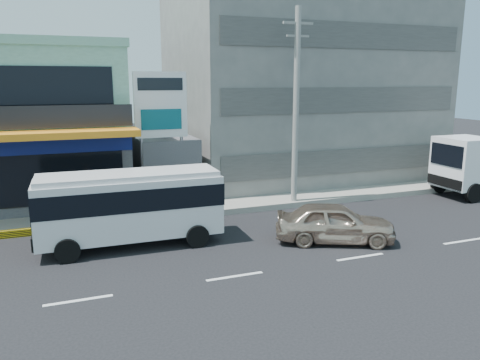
# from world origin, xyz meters

# --- Properties ---
(ground) EXTENTS (120.00, 120.00, 0.00)m
(ground) POSITION_xyz_m (0.00, 0.00, 0.00)
(ground) COLOR black
(ground) RESTS_ON ground
(sidewalk) EXTENTS (70.00, 5.00, 0.30)m
(sidewalk) POSITION_xyz_m (5.00, 9.50, 0.15)
(sidewalk) COLOR gray
(sidewalk) RESTS_ON ground
(shop_building) EXTENTS (12.40, 11.70, 8.00)m
(shop_building) POSITION_xyz_m (-8.00, 13.95, 4.00)
(shop_building) COLOR #414146
(shop_building) RESTS_ON ground
(concrete_building) EXTENTS (16.00, 12.00, 14.00)m
(concrete_building) POSITION_xyz_m (10.00, 15.00, 7.00)
(concrete_building) COLOR gray
(concrete_building) RESTS_ON ground
(gap_structure) EXTENTS (3.00, 6.00, 3.50)m
(gap_structure) POSITION_xyz_m (0.00, 12.00, 1.75)
(gap_structure) COLOR #414146
(gap_structure) RESTS_ON ground
(satellite_dish) EXTENTS (1.50, 1.50, 0.15)m
(satellite_dish) POSITION_xyz_m (0.00, 11.00, 3.58)
(satellite_dish) COLOR slate
(satellite_dish) RESTS_ON gap_structure
(billboard) EXTENTS (2.60, 0.18, 6.90)m
(billboard) POSITION_xyz_m (-0.50, 9.20, 4.93)
(billboard) COLOR gray
(billboard) RESTS_ON ground
(utility_pole_near) EXTENTS (1.60, 0.30, 10.00)m
(utility_pole_near) POSITION_xyz_m (6.00, 7.40, 5.15)
(utility_pole_near) COLOR #999993
(utility_pole_near) RESTS_ON ground
(minibus) EXTENTS (7.13, 2.59, 2.97)m
(minibus) POSITION_xyz_m (-2.80, 4.35, 1.77)
(minibus) COLOR silver
(minibus) RESTS_ON ground
(sedan) EXTENTS (5.15, 3.71, 1.63)m
(sedan) POSITION_xyz_m (5.02, 1.85, 0.81)
(sedan) COLOR #C9B19A
(sedan) RESTS_ON ground
(motorcycle_rider) EXTENTS (1.63, 0.66, 2.05)m
(motorcycle_rider) POSITION_xyz_m (-4.00, 5.52, 0.68)
(motorcycle_rider) COLOR #541D0C
(motorcycle_rider) RESTS_ON ground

